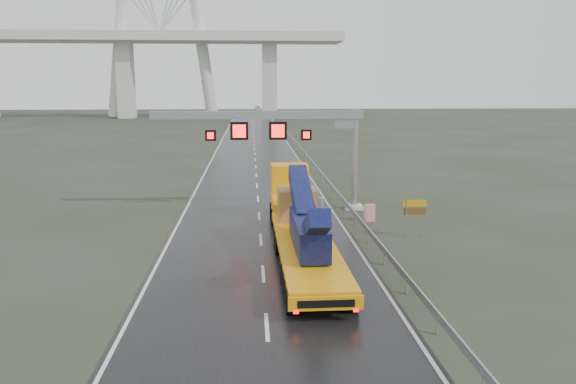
{
  "coord_description": "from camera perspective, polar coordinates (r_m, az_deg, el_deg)",
  "views": [
    {
      "loc": [
        -0.51,
        -21.45,
        8.78
      ],
      "look_at": [
        1.45,
        8.0,
        3.2
      ],
      "focal_mm": 35.0,
      "sensor_mm": 36.0,
      "label": 1
    }
  ],
  "objects": [
    {
      "name": "exit_sign_pair",
      "position": [
        33.63,
        12.72,
        -1.88
      ],
      "size": [
        1.34,
        0.16,
        2.29
      ],
      "rotation": [
        0.0,
        0.0,
        -0.08
      ],
      "color": "gray",
      "rests_on": "ground"
    },
    {
      "name": "heavy_haul_truck",
      "position": [
        31.42,
        1.1,
        -2.32
      ],
      "size": [
        2.92,
        18.73,
        4.39
      ],
      "rotation": [
        0.0,
        0.0,
        0.01
      ],
      "color": "orange",
      "rests_on": "ground"
    },
    {
      "name": "sign_gantry",
      "position": [
        39.66,
        -0.01,
        6.12
      ],
      "size": [
        14.9,
        1.2,
        7.42
      ],
      "color": "silver",
      "rests_on": "ground"
    },
    {
      "name": "road",
      "position": [
        62.08,
        -3.3,
        2.56
      ],
      "size": [
        11.0,
        200.0,
        0.02
      ],
      "primitive_type": "cube",
      "color": "black",
      "rests_on": "ground"
    },
    {
      "name": "guardrail",
      "position": [
        52.5,
        3.47,
        1.83
      ],
      "size": [
        0.2,
        140.0,
        1.4
      ],
      "primitive_type": null,
      "color": "gray",
      "rests_on": "ground"
    },
    {
      "name": "ground",
      "position": [
        23.19,
        -2.31,
        -11.56
      ],
      "size": [
        400.0,
        400.0,
        0.0
      ],
      "primitive_type": "plane",
      "color": "#2A2F21",
      "rests_on": "ground"
    },
    {
      "name": "striped_barrier",
      "position": [
        37.34,
        8.28,
        -2.12
      ],
      "size": [
        0.75,
        0.55,
        1.13
      ],
      "primitive_type": "cube",
      "rotation": [
        0.0,
        0.0,
        0.31
      ],
      "color": "red",
      "rests_on": "ground"
    }
  ]
}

